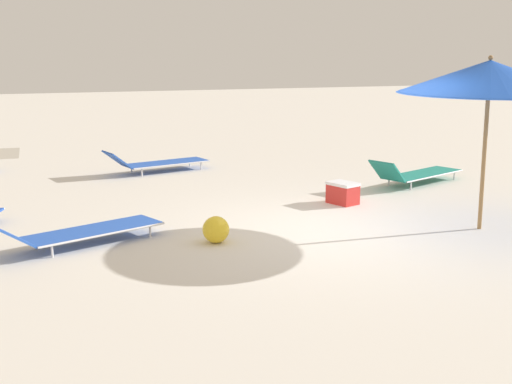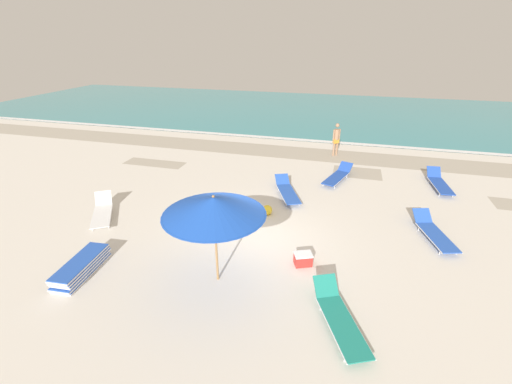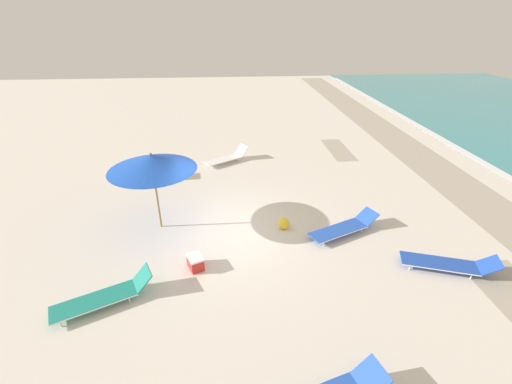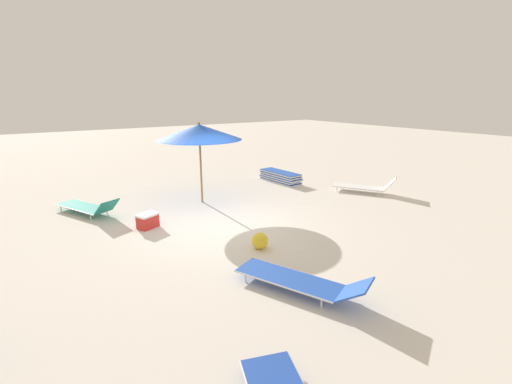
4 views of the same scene
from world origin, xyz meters
name	(u,v)px [view 1 (image 1 of 4)]	position (x,y,z in m)	size (l,w,h in m)	color
ground_plane	(342,237)	(0.00, 0.01, -0.08)	(60.00, 60.00, 0.16)	silver
beach_umbrella	(489,77)	(-0.46, -1.98, 2.21)	(2.59, 2.59, 2.51)	#9E7547
sun_lounger_beside_umbrella	(157,162)	(5.54, 1.79, 0.21)	(1.20, 2.30, 0.52)	blue
sun_lounger_near_water_right	(78,231)	(0.38, 3.72, 0.20)	(1.50, 2.40, 0.50)	blue
sun_lounger_mid_beach_pair_a	(416,174)	(2.76, -2.75, 0.21)	(1.50, 2.30, 0.57)	#1E8475
beach_ball	(216,230)	(-0.02, 1.91, 0.19)	(0.37, 0.37, 0.37)	yellow
cooler_box	(343,193)	(1.66, -0.73, 0.19)	(0.60, 0.52, 0.37)	red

